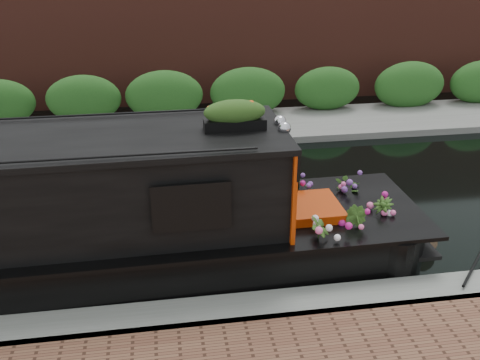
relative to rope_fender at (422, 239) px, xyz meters
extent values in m
plane|color=black|center=(-3.77, 1.93, -0.17)|extent=(80.00, 80.00, 0.00)
cube|color=slate|center=(-3.77, -1.37, -0.17)|extent=(40.00, 0.60, 0.50)
cube|color=slate|center=(-3.77, 6.13, -0.17)|extent=(40.00, 2.40, 0.34)
cube|color=#24571D|center=(-3.77, 7.03, -0.17)|extent=(40.00, 1.10, 2.80)
cube|color=#5B281E|center=(-3.77, 9.13, -0.17)|extent=(40.00, 1.00, 8.00)
cube|color=#B23207|center=(-2.42, 0.00, 1.29)|extent=(0.09, 1.78, 1.38)
cube|color=black|center=(-3.77, -0.91, 1.36)|extent=(0.92, 0.04, 0.56)
cube|color=#B23207|center=(-1.89, 0.00, 0.55)|extent=(0.83, 0.93, 0.51)
sphere|color=silver|center=(-2.41, -0.14, 2.09)|extent=(0.18, 0.18, 0.18)
sphere|color=silver|center=(-2.41, 0.14, 2.09)|extent=(0.18, 0.18, 0.18)
cube|color=black|center=(-3.08, 0.00, 2.13)|extent=(0.86, 0.27, 0.15)
ellipsoid|color=#EB5B1A|center=(-3.08, 0.00, 2.33)|extent=(0.94, 0.28, 0.24)
imported|color=#30541C|center=(-2.01, -0.77, 0.64)|extent=(0.41, 0.44, 0.69)
imported|color=#30541C|center=(-1.39, -0.57, 0.63)|extent=(0.44, 0.47, 0.67)
imported|color=#30541C|center=(-1.05, 0.62, 0.56)|extent=(0.59, 0.55, 0.54)
imported|color=#30541C|center=(-0.85, -0.20, 0.59)|extent=(0.45, 0.45, 0.61)
imported|color=#30541C|center=(-1.92, 0.73, 0.64)|extent=(0.28, 0.39, 0.70)
cylinder|color=brown|center=(0.00, 0.00, 0.00)|extent=(0.33, 0.41, 0.33)
camera|label=1|loc=(-4.09, -6.95, 4.56)|focal=40.00mm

